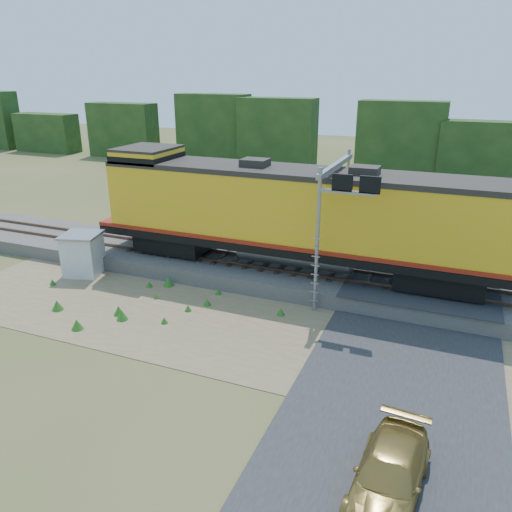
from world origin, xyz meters
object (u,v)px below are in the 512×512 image
at_px(locomotive, 289,213).
at_px(car, 389,475).
at_px(shed, 83,254).
at_px(signal_gantry, 338,195).

xyz_separation_m(locomotive, car, (7.02, -12.42, -3.14)).
relative_size(shed, signal_gantry, 0.36).
bearing_deg(locomotive, signal_gantry, -14.13).
distance_m(signal_gantry, car, 13.33).
relative_size(locomotive, shed, 9.12).
xyz_separation_m(signal_gantry, car, (4.42, -11.76, -4.44)).
bearing_deg(signal_gantry, shed, -169.17).
xyz_separation_m(locomotive, shed, (-10.69, -3.20, -2.59)).
bearing_deg(locomotive, shed, -163.36).
distance_m(locomotive, shed, 11.46).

